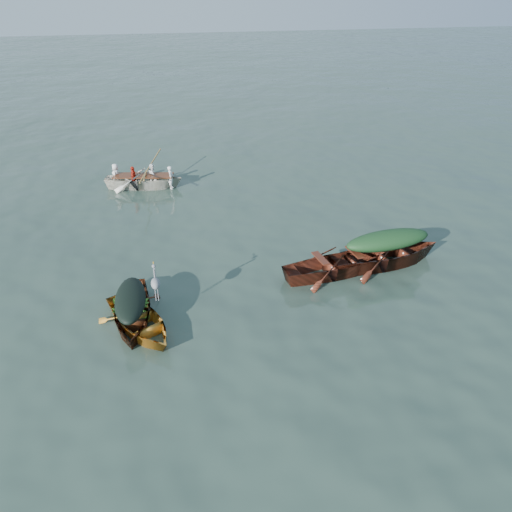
{
  "coord_description": "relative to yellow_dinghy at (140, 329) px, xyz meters",
  "views": [
    {
      "loc": [
        -1.64,
        -10.09,
        7.31
      ],
      "look_at": [
        0.87,
        1.73,
        0.5
      ],
      "focal_mm": 35.0,
      "sensor_mm": 36.0,
      "label": 1
    }
  ],
  "objects": [
    {
      "name": "ground",
      "position": [
        2.36,
        0.28,
        0.0
      ],
      "size": [
        140.0,
        140.0,
        0.0
      ],
      "primitive_type": "plane",
      "color": "#32463B",
      "rests_on": "ground"
    },
    {
      "name": "yellow_dinghy",
      "position": [
        0.0,
        0.0,
        0.0
      ],
      "size": [
        2.64,
        3.43,
        0.85
      ],
      "primitive_type": "imported",
      "rotation": [
        0.0,
        0.0,
        0.47
      ],
      "color": "gold",
      "rests_on": "ground"
    },
    {
      "name": "dark_covered_boat",
      "position": [
        -0.16,
        0.4,
        0.0
      ],
      "size": [
        1.45,
        3.59,
        0.88
      ],
      "primitive_type": "imported",
      "rotation": [
        0.0,
        0.0,
        -0.04
      ],
      "color": "#492711",
      "rests_on": "ground"
    },
    {
      "name": "green_tarp_boat",
      "position": [
        6.95,
        1.59,
        0.0
      ],
      "size": [
        4.86,
        2.02,
        1.12
      ],
      "primitive_type": "imported",
      "rotation": [
        0.0,
        0.0,
        1.69
      ],
      "color": "#4D1D11",
      "rests_on": "ground"
    },
    {
      "name": "open_wooden_boat",
      "position": [
        5.4,
        1.4,
        0.0
      ],
      "size": [
        4.47,
        1.92,
        1.01
      ],
      "primitive_type": "imported",
      "rotation": [
        0.0,
        0.0,
        1.71
      ],
      "color": "maroon",
      "rests_on": "ground"
    },
    {
      "name": "rowed_boat",
      "position": [
        0.26,
        9.18,
        0.0
      ],
      "size": [
        4.36,
        2.08,
        0.99
      ],
      "primitive_type": "imported",
      "rotation": [
        0.0,
        0.0,
        1.37
      ],
      "color": "white",
      "rests_on": "ground"
    },
    {
      "name": "dark_tarp_cover",
      "position": [
        -0.16,
        0.4,
        0.64
      ],
      "size": [
        0.8,
        1.98,
        0.4
      ],
      "primitive_type": "ellipsoid",
      "rotation": [
        0.0,
        0.0,
        -0.04
      ],
      "color": "black",
      "rests_on": "dark_covered_boat"
    },
    {
      "name": "green_tarp_cover",
      "position": [
        6.95,
        1.59,
        0.82
      ],
      "size": [
        2.67,
        1.11,
        0.52
      ],
      "primitive_type": "ellipsoid",
      "rotation": [
        0.0,
        0.0,
        1.69
      ],
      "color": "#1A3F1D",
      "rests_on": "green_tarp_boat"
    },
    {
      "name": "thwart_benches",
      "position": [
        5.4,
        1.4,
        0.52
      ],
      "size": [
        2.25,
        1.09,
        0.04
      ],
      "primitive_type": null,
      "rotation": [
        0.0,
        0.0,
        1.71
      ],
      "color": "#451B10",
      "rests_on": "open_wooden_boat"
    },
    {
      "name": "heron",
      "position": [
        0.47,
        0.29,
        0.88
      ],
      "size": [
        0.43,
        0.48,
        0.92
      ],
      "primitive_type": null,
      "rotation": [
        0.0,
        0.0,
        0.47
      ],
      "color": "gray",
      "rests_on": "yellow_dinghy"
    },
    {
      "name": "dinghy_weeds",
      "position": [
        -0.22,
        0.5,
        0.72
      ],
      "size": [
        1.03,
        1.12,
        0.6
      ],
      "primitive_type": "imported",
      "rotation": [
        0.0,
        0.0,
        0.47
      ],
      "color": "#2A661A",
      "rests_on": "yellow_dinghy"
    },
    {
      "name": "rowers",
      "position": [
        0.26,
        9.18,
        0.88
      ],
      "size": [
        3.1,
        1.7,
        0.76
      ],
      "primitive_type": "imported",
      "rotation": [
        0.0,
        0.0,
        1.37
      ],
      "color": "white",
      "rests_on": "rowed_boat"
    },
    {
      "name": "oars",
      "position": [
        0.26,
        9.18,
        0.53
      ],
      "size": [
        1.11,
        2.67,
        0.06
      ],
      "primitive_type": null,
      "rotation": [
        0.0,
        0.0,
        1.37
      ],
      "color": "olive",
      "rests_on": "rowed_boat"
    }
  ]
}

